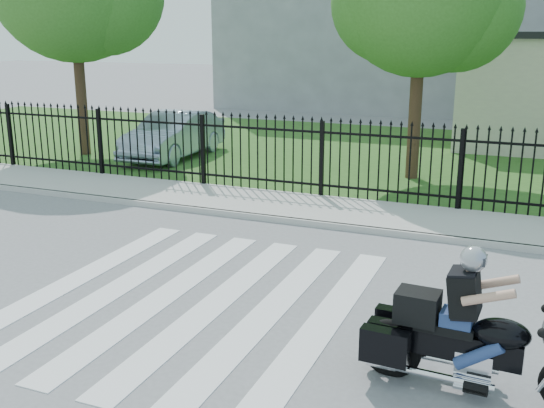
% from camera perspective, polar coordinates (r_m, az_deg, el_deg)
% --- Properties ---
extents(ground, '(120.00, 120.00, 0.00)m').
position_cam_1_polar(ground, '(9.27, -7.29, -8.44)').
color(ground, slate).
rests_on(ground, ground).
extents(crosswalk, '(5.00, 5.50, 0.01)m').
position_cam_1_polar(crosswalk, '(9.27, -7.29, -8.41)').
color(crosswalk, silver).
rests_on(crosswalk, ground).
extents(sidewalk, '(40.00, 2.00, 0.12)m').
position_cam_1_polar(sidewalk, '(13.57, 3.09, -0.38)').
color(sidewalk, '#ADAAA3').
rests_on(sidewalk, ground).
extents(curb, '(40.00, 0.12, 0.12)m').
position_cam_1_polar(curb, '(12.66, 1.59, -1.51)').
color(curb, '#ADAAA3').
rests_on(curb, ground).
extents(grass_strip, '(40.00, 12.00, 0.02)m').
position_cam_1_polar(grass_strip, '(20.16, 9.70, 4.43)').
color(grass_strip, '#28521C').
rests_on(grass_strip, ground).
extents(iron_fence, '(26.00, 0.04, 1.80)m').
position_cam_1_polar(iron_fence, '(14.29, 4.47, 3.87)').
color(iron_fence, black).
rests_on(iron_fence, ground).
extents(motorcycle_rider, '(2.51, 0.83, 1.66)m').
position_cam_1_polar(motorcycle_rider, '(7.04, 17.49, -10.98)').
color(motorcycle_rider, black).
rests_on(motorcycle_rider, ground).
extents(parked_car, '(1.52, 4.18, 1.37)m').
position_cam_1_polar(parked_car, '(19.38, -8.81, 6.13)').
color(parked_car, '#99A9C0').
rests_on(parked_car, grass_strip).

